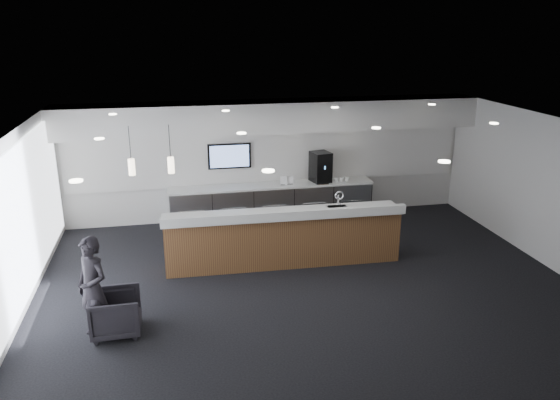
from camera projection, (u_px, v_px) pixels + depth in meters
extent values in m
plane|color=black|center=(308.00, 286.00, 10.32)|extent=(10.00, 10.00, 0.00)
cube|color=black|center=(311.00, 129.00, 9.39)|extent=(10.00, 8.00, 0.02)
cube|color=silver|center=(269.00, 159.00, 13.59)|extent=(10.00, 0.02, 3.00)
cube|color=silver|center=(13.00, 231.00, 8.91)|extent=(0.02, 8.00, 3.00)
cube|color=silver|center=(553.00, 194.00, 10.81)|extent=(0.02, 8.00, 3.00)
cube|color=silver|center=(272.00, 116.00, 12.81)|extent=(10.00, 0.90, 0.70)
cube|color=silver|center=(269.00, 156.00, 13.53)|extent=(9.80, 0.06, 1.40)
cube|color=white|center=(15.00, 231.00, 8.92)|extent=(0.04, 7.36, 2.55)
cube|color=#95989D|center=(272.00, 204.00, 13.58)|extent=(5.00, 0.60, 0.90)
cube|color=silver|center=(272.00, 185.00, 13.43)|extent=(5.06, 0.66, 0.05)
cylinder|color=silver|center=(191.00, 211.00, 12.88)|extent=(0.60, 0.02, 0.02)
cylinder|color=silver|center=(234.00, 209.00, 13.07)|extent=(0.60, 0.02, 0.02)
cylinder|color=silver|center=(274.00, 206.00, 13.26)|extent=(0.60, 0.02, 0.02)
cylinder|color=silver|center=(314.00, 203.00, 13.45)|extent=(0.60, 0.02, 0.02)
cylinder|color=silver|center=(353.00, 201.00, 13.64)|extent=(0.60, 0.02, 0.02)
cube|color=black|center=(229.00, 156.00, 13.27)|extent=(1.05, 0.07, 0.62)
cube|color=blue|center=(230.00, 156.00, 13.23)|extent=(0.95, 0.01, 0.54)
cylinder|color=beige|center=(171.00, 166.00, 9.92)|extent=(0.12, 0.12, 0.30)
cylinder|color=beige|center=(131.00, 168.00, 9.78)|extent=(0.12, 0.12, 0.30)
cube|color=#55311C|center=(283.00, 239.00, 11.13)|extent=(4.77, 0.78, 1.05)
cube|color=silver|center=(283.00, 214.00, 10.96)|extent=(4.86, 0.87, 0.06)
cube|color=silver|center=(287.00, 216.00, 10.59)|extent=(4.84, 0.24, 0.18)
cylinder|color=silver|center=(338.00, 201.00, 11.20)|extent=(0.04, 0.04, 0.28)
torus|color=silver|center=(339.00, 195.00, 11.10)|extent=(0.19, 0.03, 0.19)
cube|color=black|center=(320.00, 167.00, 13.55)|extent=(0.52, 0.56, 0.75)
cube|color=silver|center=(323.00, 184.00, 13.42)|extent=(0.27, 0.12, 0.02)
cube|color=white|center=(284.00, 180.00, 13.34)|extent=(0.16, 0.06, 0.22)
cube|color=white|center=(290.00, 180.00, 13.40)|extent=(0.16, 0.03, 0.21)
imported|color=black|center=(116.00, 313.00, 8.66)|extent=(0.79, 0.76, 0.70)
imported|color=black|center=(93.00, 288.00, 8.44)|extent=(0.71, 0.71, 1.66)
imported|color=white|center=(347.00, 179.00, 13.67)|extent=(0.11, 0.11, 0.10)
imported|color=white|center=(342.00, 179.00, 13.65)|extent=(0.15, 0.15, 0.10)
imported|color=white|center=(336.00, 180.00, 13.62)|extent=(0.14, 0.14, 0.10)
imported|color=white|center=(331.00, 180.00, 13.59)|extent=(0.14, 0.14, 0.10)
imported|color=white|center=(325.00, 180.00, 13.57)|extent=(0.15, 0.15, 0.10)
imported|color=white|center=(320.00, 181.00, 13.54)|extent=(0.12, 0.12, 0.10)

